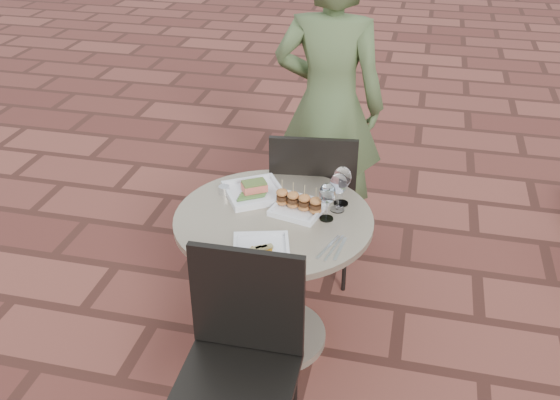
% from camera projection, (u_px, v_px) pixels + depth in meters
% --- Properties ---
extents(ground, '(60.00, 60.00, 0.00)m').
position_uv_depth(ground, '(310.00, 349.00, 3.10)').
color(ground, brown).
rests_on(ground, ground).
extents(cafe_table, '(0.90, 0.90, 0.73)m').
position_uv_depth(cafe_table, '(274.00, 261.00, 2.93)').
color(cafe_table, gray).
rests_on(cafe_table, ground).
extents(chair_far, '(0.49, 0.49, 0.93)m').
position_uv_depth(chair_far, '(313.00, 195.00, 3.33)').
color(chair_far, black).
rests_on(chair_far, ground).
extents(chair_near, '(0.45, 0.45, 0.93)m').
position_uv_depth(chair_near, '(241.00, 349.00, 2.34)').
color(chair_near, black).
rests_on(chair_near, ground).
extents(diner, '(0.64, 0.42, 1.75)m').
position_uv_depth(diner, '(329.00, 106.00, 3.55)').
color(diner, '#455931').
rests_on(diner, ground).
extents(plate_salmon, '(0.36, 0.36, 0.07)m').
position_uv_depth(plate_salmon, '(254.00, 191.00, 2.96)').
color(plate_salmon, white).
rests_on(plate_salmon, cafe_table).
extents(plate_sliders, '(0.26, 0.26, 0.14)m').
position_uv_depth(plate_sliders, '(299.00, 204.00, 2.83)').
color(plate_sliders, white).
rests_on(plate_sliders, cafe_table).
extents(plate_tuna, '(0.28, 0.28, 0.03)m').
position_uv_depth(plate_tuna, '(261.00, 249.00, 2.56)').
color(plate_tuna, white).
rests_on(plate_tuna, cafe_table).
extents(wine_glass_right, '(0.08, 0.08, 0.18)m').
position_uv_depth(wine_glass_right, '(327.00, 194.00, 2.72)').
color(wine_glass_right, white).
rests_on(wine_glass_right, cafe_table).
extents(wine_glass_mid, '(0.08, 0.08, 0.19)m').
position_uv_depth(wine_glass_mid, '(339.00, 185.00, 2.78)').
color(wine_glass_mid, white).
rests_on(wine_glass_mid, cafe_table).
extents(wine_glass_far, '(0.08, 0.08, 0.19)m').
position_uv_depth(wine_glass_far, '(342.00, 178.00, 2.83)').
color(wine_glass_far, white).
rests_on(wine_glass_far, cafe_table).
extents(steel_ramekin, '(0.06, 0.06, 0.04)m').
position_uv_depth(steel_ramekin, '(224.00, 190.00, 2.97)').
color(steel_ramekin, silver).
rests_on(steel_ramekin, cafe_table).
extents(cutlery_set, '(0.13, 0.22, 0.00)m').
position_uv_depth(cutlery_set, '(334.00, 248.00, 2.59)').
color(cutlery_set, silver).
rests_on(cutlery_set, cafe_table).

